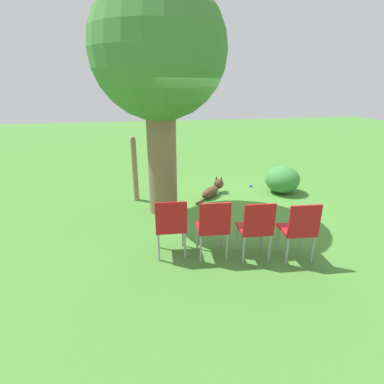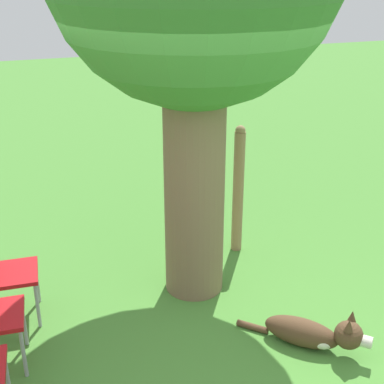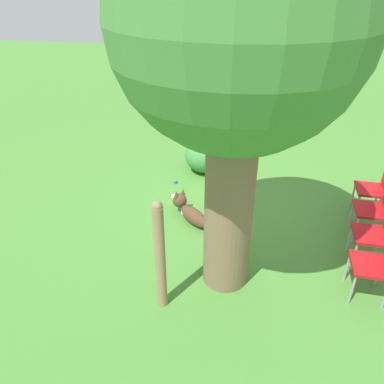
{
  "view_description": "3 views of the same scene",
  "coord_description": "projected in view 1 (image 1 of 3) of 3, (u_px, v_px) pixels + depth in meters",
  "views": [
    {
      "loc": [
        -5.6,
        1.56,
        2.43
      ],
      "look_at": [
        -0.9,
        0.68,
        0.68
      ],
      "focal_mm": 28.0,
      "sensor_mm": 36.0,
      "label": 1
    },
    {
      "loc": [
        -1.5,
        -3.06,
        2.91
      ],
      "look_at": [
        -0.01,
        1.21,
        0.95
      ],
      "focal_mm": 50.0,
      "sensor_mm": 36.0,
      "label": 2
    },
    {
      "loc": [
        -0.12,
        4.59,
        3.33
      ],
      "look_at": [
        0.56,
        -0.08,
        0.49
      ],
      "focal_mm": 35.0,
      "sensor_mm": 36.0,
      "label": 3
    }
  ],
  "objects": [
    {
      "name": "tennis_ball",
      "position": [
        251.0,
        186.0,
        7.4
      ],
      "size": [
        0.07,
        0.07,
        0.07
      ],
      "color": "blue",
      "rests_on": "ground_plane"
    },
    {
      "name": "dog",
      "position": [
        213.0,
        190.0,
        6.79
      ],
      "size": [
        0.84,
        0.84,
        0.4
      ],
      "rotation": [
        0.0,
        0.0,
        5.5
      ],
      "color": "#513823",
      "rests_on": "ground_plane"
    },
    {
      "name": "red_chair_1",
      "position": [
        256.0,
        226.0,
        4.22
      ],
      "size": [
        0.45,
        0.47,
        0.91
      ],
      "rotation": [
        0.0,
        0.0,
        -0.06
      ],
      "color": "#B21419",
      "rests_on": "ground_plane"
    },
    {
      "name": "fence_post",
      "position": [
        135.0,
        169.0,
        6.35
      ],
      "size": [
        0.11,
        0.11,
        1.4
      ],
      "color": "#937551",
      "rests_on": "ground_plane"
    },
    {
      "name": "ground_plane",
      "position": [
        216.0,
        206.0,
        6.28
      ],
      "size": [
        30.0,
        30.0,
        0.0
      ],
      "primitive_type": "plane",
      "color": "#478433"
    },
    {
      "name": "oak_tree",
      "position": [
        159.0,
        56.0,
        5.08
      ],
      "size": [
        2.35,
        2.35,
        4.12
      ],
      "color": "#7A6047",
      "rests_on": "ground_plane"
    },
    {
      "name": "red_chair_0",
      "position": [
        300.0,
        228.0,
        4.18
      ],
      "size": [
        0.45,
        0.47,
        0.91
      ],
      "rotation": [
        0.0,
        0.0,
        -0.06
      ],
      "color": "#B21419",
      "rests_on": "ground_plane"
    },
    {
      "name": "low_shrub",
      "position": [
        282.0,
        179.0,
        6.96
      ],
      "size": [
        0.78,
        0.78,
        0.63
      ],
      "color": "#3D843D",
      "rests_on": "ground_plane"
    },
    {
      "name": "red_chair_2",
      "position": [
        213.0,
        225.0,
        4.25
      ],
      "size": [
        0.45,
        0.47,
        0.91
      ],
      "rotation": [
        0.0,
        0.0,
        -0.06
      ],
      "color": "#B21419",
      "rests_on": "ground_plane"
    },
    {
      "name": "red_chair_3",
      "position": [
        171.0,
        224.0,
        4.29
      ],
      "size": [
        0.45,
        0.47,
        0.91
      ],
      "rotation": [
        0.0,
        0.0,
        -0.06
      ],
      "color": "#B21419",
      "rests_on": "ground_plane"
    }
  ]
}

